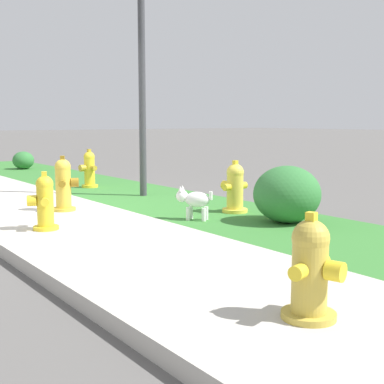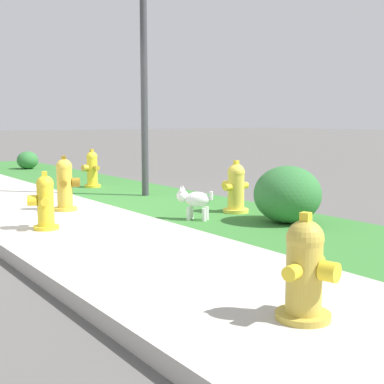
{
  "view_description": "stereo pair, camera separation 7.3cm",
  "coord_description": "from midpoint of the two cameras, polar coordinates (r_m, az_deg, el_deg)",
  "views": [
    {
      "loc": [
        6.99,
        -2.45,
        1.19
      ],
      "look_at": [
        2.19,
        1.04,
        0.4
      ],
      "focal_mm": 50.0,
      "sensor_mm": 36.0,
      "label": 1
    },
    {
      "loc": [
        7.03,
        -2.39,
        1.19
      ],
      "look_at": [
        2.19,
        1.04,
        0.4
      ],
      "focal_mm": 50.0,
      "sensor_mm": 36.0,
      "label": 2
    }
  ],
  "objects": [
    {
      "name": "small_white_dog",
      "position": [
        6.44,
        0.58,
        -0.86
      ],
      "size": [
        0.41,
        0.35,
        0.41
      ],
      "rotation": [
        0.0,
        0.0,
        3.76
      ],
      "color": "white",
      "rests_on": "ground"
    },
    {
      "name": "fire_hydrant_at_driveway",
      "position": [
        6.05,
        -15.09,
        -1.09
      ],
      "size": [
        0.37,
        0.34,
        0.65
      ],
      "rotation": [
        0.0,
        0.0,
        2.76
      ],
      "color": "yellow",
      "rests_on": "ground"
    },
    {
      "name": "shrub_bush_mid_verge",
      "position": [
        13.9,
        -16.99,
        3.26
      ],
      "size": [
        0.52,
        0.52,
        0.44
      ],
      "color": "#337538",
      "rests_on": "ground"
    },
    {
      "name": "ground_plane",
      "position": [
        7.51,
        -16.04,
        -1.83
      ],
      "size": [
        120.0,
        120.0,
        0.0
      ],
      "primitive_type": "plane",
      "color": "#5B5956"
    },
    {
      "name": "fire_hydrant_by_grass_verge",
      "position": [
        7.26,
        -13.11,
        0.77
      ],
      "size": [
        0.38,
        0.36,
        0.74
      ],
      "rotation": [
        0.0,
        0.0,
        5.81
      ],
      "color": "gold",
      "rests_on": "ground"
    },
    {
      "name": "grass_verge",
      "position": [
        8.33,
        -3.56,
        -0.62
      ],
      "size": [
        18.0,
        1.88,
        0.01
      ],
      "primitive_type": "cube",
      "color": "#387A33",
      "rests_on": "ground"
    },
    {
      "name": "shrub_bush_far_verge",
      "position": [
        6.36,
        10.47,
        -0.26
      ],
      "size": [
        0.79,
        0.79,
        0.67
      ],
      "color": "#337538",
      "rests_on": "ground"
    },
    {
      "name": "fire_hydrant_mid_block",
      "position": [
        3.29,
        12.6,
        -8.16
      ],
      "size": [
        0.38,
        0.4,
        0.66
      ],
      "rotation": [
        0.0,
        0.0,
        5.0
      ],
      "color": "gold",
      "rests_on": "ground"
    },
    {
      "name": "fire_hydrant_far_end",
      "position": [
        9.77,
        -10.42,
        2.41
      ],
      "size": [
        0.38,
        0.34,
        0.69
      ],
      "rotation": [
        0.0,
        0.0,
        3.27
      ],
      "color": "yellow",
      "rests_on": "ground"
    },
    {
      "name": "street_lamp",
      "position": [
        8.69,
        -4.97,
        18.99
      ],
      "size": [
        0.32,
        0.32,
        4.37
      ],
      "color": "#3D3D42",
      "rests_on": "ground"
    },
    {
      "name": "sidewalk_pavement",
      "position": [
        7.51,
        -16.04,
        -1.79
      ],
      "size": [
        18.0,
        1.94,
        0.01
      ],
      "primitive_type": "cube",
      "color": "#BCB7AD",
      "rests_on": "ground"
    },
    {
      "name": "fire_hydrant_across_street",
      "position": [
        6.99,
        4.98,
        0.43
      ],
      "size": [
        0.38,
        0.4,
        0.68
      ],
      "rotation": [
        0.0,
        0.0,
        1.68
      ],
      "color": "yellow",
      "rests_on": "ground"
    }
  ]
}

